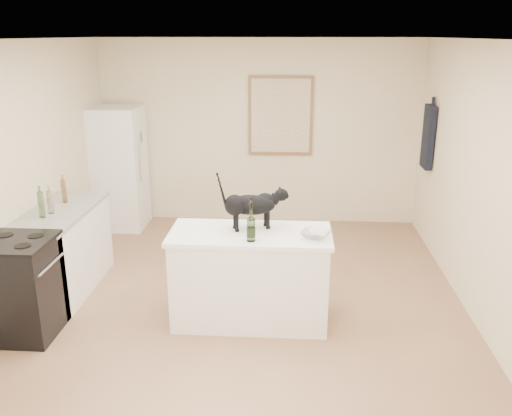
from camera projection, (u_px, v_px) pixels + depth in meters
The scene contains 20 objects.
floor at pixel (242, 308), 5.44m from camera, with size 5.50×5.50×0.00m, color #956E4F.
ceiling at pixel (240, 39), 4.63m from camera, with size 5.50×5.50×0.00m, color white.
wall_back at pixel (259, 133), 7.65m from camera, with size 4.50×4.50×0.00m, color beige.
wall_front at pixel (184, 347), 2.43m from camera, with size 4.50×4.50×0.00m, color beige.
wall_left at pixel (9, 180), 5.18m from camera, with size 5.50×5.50×0.00m, color beige.
wall_right at pixel (487, 189), 4.89m from camera, with size 5.50×5.50×0.00m, color beige.
island_base at pixel (250, 278), 5.11m from camera, with size 1.44×0.67×0.86m, color white.
island_top at pixel (250, 234), 4.97m from camera, with size 1.50×0.70×0.04m, color white.
left_cabinets at pixel (62, 252), 5.71m from camera, with size 0.60×1.40×0.86m, color white.
left_countertop at pixel (57, 212), 5.58m from camera, with size 0.62×1.44×0.04m, color gray.
stove at pixel (21, 289), 4.85m from camera, with size 0.60×0.60×0.90m, color black.
fridge at pixel (119, 168), 7.53m from camera, with size 0.68×0.68×1.70m, color white.
artwork_frame at pixel (281, 116), 7.52m from camera, with size 0.90×0.03×1.10m, color brown.
artwork_canvas at pixel (281, 116), 7.50m from camera, with size 0.82×0.00×1.02m, color beige.
hanging_garment at pixel (428, 137), 6.81m from camera, with size 0.08×0.34×0.80m, color black.
black_cat at pixel (250, 207), 4.99m from camera, with size 0.60×0.18×0.42m, color black, non-canonical shape.
wine_bottle at pixel (251, 222), 4.70m from camera, with size 0.08×0.08×0.36m, color #325522.
glass_bowl at pixel (316, 235), 4.81m from camera, with size 0.26×0.26×0.06m, color white.
fridge_paper at pixel (142, 137), 7.41m from camera, with size 0.00×0.12×0.15m, color beige.
counter_bottle_cluster at pixel (51, 200), 5.51m from camera, with size 0.09×0.56×0.26m.
Camera 1 is at (0.47, -4.84, 2.65)m, focal length 37.74 mm.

